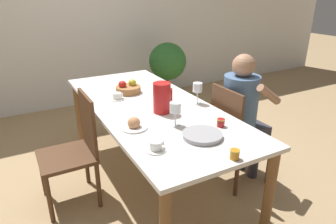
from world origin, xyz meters
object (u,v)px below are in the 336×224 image
(potted_plant, at_px, (168,64))
(teacup_across, at_px, (117,97))
(red_pitcher, at_px, (162,98))
(wine_glass_juice, at_px, (175,109))
(jam_jar_red, at_px, (235,154))
(chair_person_side, at_px, (235,134))
(serving_tray, at_px, (202,135))
(person_seated, at_px, (243,109))
(bread_plate, at_px, (134,125))
(teacup_near_person, at_px, (156,146))
(chair_opposite, at_px, (75,148))
(wine_glass_water, at_px, (197,88))
(jam_jar_amber, at_px, (221,122))
(fruit_bowl, at_px, (128,88))

(potted_plant, bearing_deg, teacup_across, -131.77)
(red_pitcher, xyz_separation_m, wine_glass_juice, (-0.03, -0.27, 0.01))
(wine_glass_juice, bearing_deg, potted_plant, 62.79)
(jam_jar_red, bearing_deg, chair_person_side, 47.88)
(red_pitcher, xyz_separation_m, serving_tray, (0.03, -0.51, -0.11))
(teacup_across, relative_size, serving_tray, 0.50)
(wine_glass_juice, relative_size, jam_jar_red, 3.00)
(person_seated, height_order, bread_plate, person_seated)
(teacup_near_person, xyz_separation_m, bread_plate, (0.00, 0.35, 0.00))
(chair_opposite, distance_m, wine_glass_water, 1.10)
(chair_person_side, relative_size, potted_plant, 0.97)
(chair_opposite, bearing_deg, wine_glass_water, -101.69)
(chair_opposite, distance_m, jam_jar_amber, 1.16)
(red_pitcher, relative_size, bread_plate, 1.29)
(red_pitcher, xyz_separation_m, teacup_across, (-0.21, 0.45, -0.10))
(wine_glass_water, distance_m, bread_plate, 0.70)
(potted_plant, bearing_deg, wine_glass_juice, -117.21)
(wine_glass_water, bearing_deg, serving_tray, -120.54)
(fruit_bowl, bearing_deg, teacup_near_person, -103.07)
(fruit_bowl, bearing_deg, chair_opposite, -150.59)
(serving_tray, distance_m, potted_plant, 2.61)
(bread_plate, bearing_deg, red_pitcher, 29.15)
(bread_plate, xyz_separation_m, jam_jar_amber, (0.55, -0.26, 0.00))
(wine_glass_juice, distance_m, teacup_near_person, 0.39)
(chair_opposite, distance_m, teacup_across, 0.57)
(teacup_across, height_order, fruit_bowl, fruit_bowl)
(jam_jar_amber, bearing_deg, fruit_bowl, 106.42)
(red_pitcher, bearing_deg, fruit_bowl, 95.51)
(wine_glass_juice, distance_m, serving_tray, 0.28)
(person_seated, relative_size, teacup_across, 8.80)
(red_pitcher, bearing_deg, jam_jar_red, -87.18)
(jam_jar_amber, bearing_deg, jam_jar_red, -117.52)
(wine_glass_water, distance_m, serving_tray, 0.64)
(red_pitcher, height_order, jam_jar_amber, red_pitcher)
(chair_person_side, bearing_deg, fruit_bowl, -138.03)
(chair_person_side, distance_m, jam_jar_red, 0.92)
(serving_tray, height_order, jam_jar_red, jam_jar_red)
(wine_glass_juice, xyz_separation_m, serving_tray, (0.06, -0.24, -0.11))
(chair_person_side, distance_m, teacup_across, 1.08)
(serving_tray, bearing_deg, red_pitcher, 93.60)
(person_seated, xyz_separation_m, teacup_near_person, (-1.02, -0.37, 0.08))
(red_pitcher, relative_size, serving_tray, 0.90)
(wine_glass_juice, xyz_separation_m, bread_plate, (-0.28, 0.09, -0.10))
(chair_person_side, xyz_separation_m, bread_plate, (-0.93, 0.00, 0.30))
(fruit_bowl, relative_size, potted_plant, 0.25)
(person_seated, bearing_deg, jam_jar_amber, -58.27)
(chair_person_side, bearing_deg, potted_plant, 167.70)
(wine_glass_juice, distance_m, fruit_bowl, 0.85)
(wine_glass_water, xyz_separation_m, teacup_near_person, (-0.66, -0.55, -0.11))
(chair_opposite, xyz_separation_m, teacup_across, (0.44, 0.21, 0.29))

